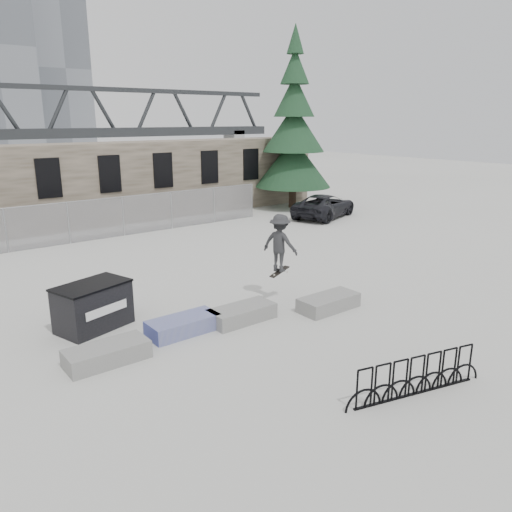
{
  "coord_description": "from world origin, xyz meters",
  "views": [
    {
      "loc": [
        -7.26,
        -11.31,
        5.79
      ],
      "look_at": [
        2.74,
        1.52,
        1.3
      ],
      "focal_mm": 35.0,
      "sensor_mm": 36.0,
      "label": 1
    }
  ],
  "objects": [
    {
      "name": "bike_rack",
      "position": [
        1.41,
        -5.82,
        0.44
      ],
      "size": [
        3.49,
        0.95,
        0.9
      ],
      "rotation": [
        0.0,
        0.0,
        -0.25
      ],
      "color": "black",
      "rests_on": "ground"
    },
    {
      "name": "planter_offset",
      "position": [
        3.56,
        -1.14,
        0.24
      ],
      "size": [
        2.0,
        0.9,
        0.45
      ],
      "color": "gray",
      "rests_on": "ground"
    },
    {
      "name": "stone_wall",
      "position": [
        0.0,
        16.24,
        2.26
      ],
      "size": [
        36.0,
        2.58,
        4.5
      ],
      "color": "brown",
      "rests_on": "ground"
    },
    {
      "name": "spruce_tree",
      "position": [
        15.21,
        13.52,
        4.56
      ],
      "size": [
        4.99,
        4.99,
        11.5
      ],
      "color": "#38281E",
      "rests_on": "ground"
    },
    {
      "name": "suv",
      "position": [
        14.38,
        9.72,
        0.7
      ],
      "size": [
        5.49,
        3.83,
        1.39
      ],
      "primitive_type": "imported",
      "rotation": [
        0.0,
        0.0,
        1.9
      ],
      "color": "black",
      "rests_on": "ground"
    },
    {
      "name": "skateboarder",
      "position": [
        2.94,
        0.52,
        1.92
      ],
      "size": [
        1.08,
        1.38,
        2.02
      ],
      "rotation": [
        0.0,
        0.0,
        1.93
      ],
      "color": "#2B2B2E",
      "rests_on": "ground"
    },
    {
      "name": "chainlink_fence",
      "position": [
        -0.0,
        12.5,
        1.04
      ],
      "size": [
        22.06,
        0.06,
        2.02
      ],
      "color": "gray",
      "rests_on": "ground"
    },
    {
      "name": "truss_bridge",
      "position": [
        10.0,
        55.0,
        4.13
      ],
      "size": [
        70.0,
        3.0,
        9.8
      ],
      "color": "#2D3033",
      "rests_on": "ground"
    },
    {
      "name": "planter_center_right",
      "position": [
        0.87,
        -0.21,
        0.24
      ],
      "size": [
        2.0,
        0.9,
        0.45
      ],
      "color": "gray",
      "rests_on": "ground"
    },
    {
      "name": "planter_center_left",
      "position": [
        -0.93,
        0.11,
        0.24
      ],
      "size": [
        2.0,
        0.9,
        0.45
      ],
      "color": "#343E9C",
      "rests_on": "ground"
    },
    {
      "name": "ground",
      "position": [
        0.0,
        0.0,
        0.0
      ],
      "size": [
        120.0,
        120.0,
        0.0
      ],
      "primitive_type": "plane",
      "color": "beige",
      "rests_on": "ground"
    },
    {
      "name": "planter_far_left",
      "position": [
        -3.29,
        -0.27,
        0.24
      ],
      "size": [
        2.0,
        0.9,
        0.45
      ],
      "color": "gray",
      "rests_on": "ground"
    },
    {
      "name": "dumpster",
      "position": [
        -2.77,
        1.97,
        0.67
      ],
      "size": [
        2.27,
        1.75,
        1.32
      ],
      "rotation": [
        0.0,
        0.0,
        0.29
      ],
      "color": "black",
      "rests_on": "ground"
    }
  ]
}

